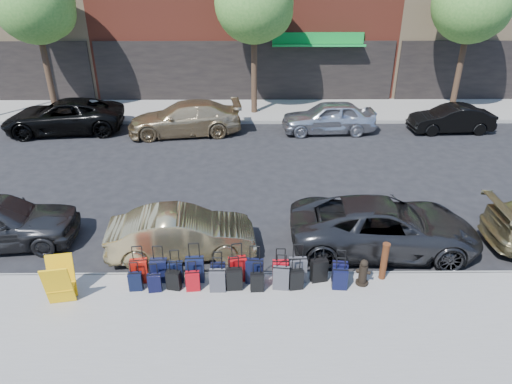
{
  "coord_description": "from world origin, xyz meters",
  "views": [
    {
      "loc": [
        0.39,
        -14.01,
        7.35
      ],
      "look_at": [
        0.5,
        -1.5,
        0.97
      ],
      "focal_mm": 32.0,
      "sensor_mm": 36.0,
      "label": 1
    }
  ],
  "objects_px": {
    "suitcase_front_5": "(238,269)",
    "tree_left": "(37,6)",
    "car_near_2": "(384,226)",
    "car_far_1": "(185,118)",
    "car_near_1": "(182,234)",
    "tree_center": "(257,5)",
    "display_rack": "(60,281)",
    "car_far_3": "(451,119)",
    "car_far_0": "(64,116)",
    "tree_right": "(475,5)",
    "fire_hydrant": "(363,273)",
    "car_far_2": "(328,117)",
    "bollard": "(384,261)"
  },
  "relations": [
    {
      "from": "tree_center",
      "to": "display_rack",
      "type": "relative_size",
      "value": 6.69
    },
    {
      "from": "fire_hydrant",
      "to": "car_far_3",
      "type": "distance_m",
      "value": 13.44
    },
    {
      "from": "car_far_2",
      "to": "car_far_3",
      "type": "height_order",
      "value": "car_far_2"
    },
    {
      "from": "tree_right",
      "to": "suitcase_front_5",
      "type": "xyz_separation_m",
      "value": [
        -11.13,
        -14.26,
        -4.93
      ]
    },
    {
      "from": "display_rack",
      "to": "car_far_1",
      "type": "relative_size",
      "value": 0.21
    },
    {
      "from": "tree_right",
      "to": "car_far_3",
      "type": "relative_size",
      "value": 1.88
    },
    {
      "from": "car_near_2",
      "to": "car_far_1",
      "type": "xyz_separation_m",
      "value": [
        -6.82,
        9.67,
        0.03
      ]
    },
    {
      "from": "tree_left",
      "to": "car_far_2",
      "type": "bearing_deg",
      "value": -11.43
    },
    {
      "from": "car_far_1",
      "to": "car_far_3",
      "type": "xyz_separation_m",
      "value": [
        12.58,
        0.19,
        -0.12
      ]
    },
    {
      "from": "car_far_3",
      "to": "car_far_2",
      "type": "bearing_deg",
      "value": -92.74
    },
    {
      "from": "tree_right",
      "to": "car_far_2",
      "type": "distance_m",
      "value": 8.99
    },
    {
      "from": "car_near_2",
      "to": "car_far_3",
      "type": "distance_m",
      "value": 11.42
    },
    {
      "from": "tree_center",
      "to": "fire_hydrant",
      "type": "bearing_deg",
      "value": -80.29
    },
    {
      "from": "tree_left",
      "to": "fire_hydrant",
      "type": "distance_m",
      "value": 20.02
    },
    {
      "from": "suitcase_front_5",
      "to": "car_far_2",
      "type": "bearing_deg",
      "value": 59.41
    },
    {
      "from": "tree_right",
      "to": "fire_hydrant",
      "type": "distance_m",
      "value": 17.24
    },
    {
      "from": "tree_right",
      "to": "car_near_2",
      "type": "distance_m",
      "value": 15.23
    },
    {
      "from": "suitcase_front_5",
      "to": "fire_hydrant",
      "type": "distance_m",
      "value": 3.1
    },
    {
      "from": "tree_left",
      "to": "car_far_3",
      "type": "height_order",
      "value": "tree_left"
    },
    {
      "from": "tree_right",
      "to": "bollard",
      "type": "height_order",
      "value": "tree_right"
    },
    {
      "from": "car_near_2",
      "to": "car_far_0",
      "type": "height_order",
      "value": "car_far_0"
    },
    {
      "from": "fire_hydrant",
      "to": "car_far_2",
      "type": "xyz_separation_m",
      "value": [
        0.88,
        11.63,
        0.27
      ]
    },
    {
      "from": "tree_right",
      "to": "car_far_0",
      "type": "xyz_separation_m",
      "value": [
        -19.66,
        -2.62,
        -4.65
      ]
    },
    {
      "from": "car_near_1",
      "to": "car_far_0",
      "type": "xyz_separation_m",
      "value": [
        -6.96,
        10.26,
        0.1
      ]
    },
    {
      "from": "fire_hydrant",
      "to": "car_near_2",
      "type": "bearing_deg",
      "value": 78.35
    },
    {
      "from": "car_far_0",
      "to": "car_far_3",
      "type": "bearing_deg",
      "value": 82.83
    },
    {
      "from": "car_far_0",
      "to": "suitcase_front_5",
      "type": "bearing_deg",
      "value": 29.6
    },
    {
      "from": "tree_center",
      "to": "car_far_3",
      "type": "xyz_separation_m",
      "value": [
        9.18,
        -2.79,
        -4.78
      ]
    },
    {
      "from": "tree_center",
      "to": "tree_right",
      "type": "xyz_separation_m",
      "value": [
        10.5,
        0.0,
        0.0
      ]
    },
    {
      "from": "car_near_1",
      "to": "car_near_2",
      "type": "bearing_deg",
      "value": -93.86
    },
    {
      "from": "car_far_1",
      "to": "fire_hydrant",
      "type": "bearing_deg",
      "value": 19.82
    },
    {
      "from": "car_far_0",
      "to": "car_far_3",
      "type": "height_order",
      "value": "car_far_0"
    },
    {
      "from": "tree_right",
      "to": "car_near_1",
      "type": "relative_size",
      "value": 1.81
    },
    {
      "from": "car_near_1",
      "to": "car_far_0",
      "type": "relative_size",
      "value": 0.73
    },
    {
      "from": "car_near_2",
      "to": "car_far_2",
      "type": "xyz_separation_m",
      "value": [
        -0.07,
        9.85,
        0.02
      ]
    },
    {
      "from": "tree_center",
      "to": "car_far_0",
      "type": "xyz_separation_m",
      "value": [
        -9.16,
        -2.62,
        -4.65
      ]
    },
    {
      "from": "tree_center",
      "to": "car_far_1",
      "type": "xyz_separation_m",
      "value": [
        -3.41,
        -2.98,
        -4.65
      ]
    },
    {
      "from": "car_far_2",
      "to": "car_far_1",
      "type": "bearing_deg",
      "value": -91.12
    },
    {
      "from": "tree_left",
      "to": "tree_center",
      "type": "height_order",
      "value": "same"
    },
    {
      "from": "car_far_0",
      "to": "car_far_3",
      "type": "xyz_separation_m",
      "value": [
        18.34,
        -0.17,
        -0.13
      ]
    },
    {
      "from": "tree_left",
      "to": "car_far_3",
      "type": "bearing_deg",
      "value": -8.07
    },
    {
      "from": "car_far_2",
      "to": "car_far_3",
      "type": "xyz_separation_m",
      "value": [
        5.83,
        0.01,
        -0.11
      ]
    },
    {
      "from": "suitcase_front_5",
      "to": "car_near_1",
      "type": "distance_m",
      "value": 2.09
    },
    {
      "from": "suitcase_front_5",
      "to": "tree_left",
      "type": "bearing_deg",
      "value": 113.26
    },
    {
      "from": "car_far_2",
      "to": "tree_left",
      "type": "bearing_deg",
      "value": -104.08
    },
    {
      "from": "car_far_2",
      "to": "fire_hydrant",
      "type": "bearing_deg",
      "value": -6.97
    },
    {
      "from": "tree_center",
      "to": "suitcase_front_5",
      "type": "bearing_deg",
      "value": -92.54
    },
    {
      "from": "tree_center",
      "to": "display_rack",
      "type": "bearing_deg",
      "value": -107.57
    },
    {
      "from": "tree_left",
      "to": "car_near_1",
      "type": "bearing_deg",
      "value": -57.19
    },
    {
      "from": "suitcase_front_5",
      "to": "car_far_3",
      "type": "height_order",
      "value": "car_far_3"
    }
  ]
}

